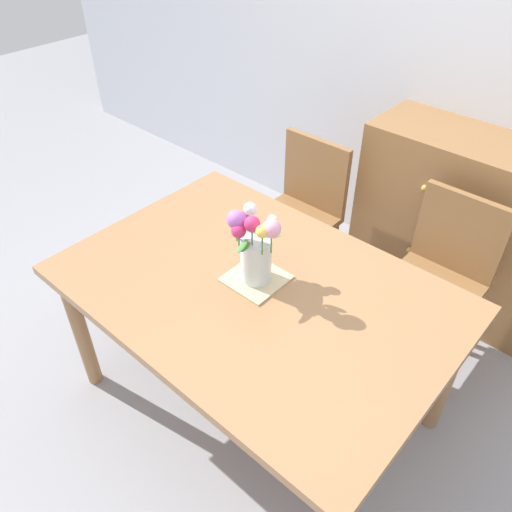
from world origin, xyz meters
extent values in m
plane|color=#939399|center=(0.00, 0.00, 0.00)|extent=(12.00, 12.00, 0.00)
cube|color=silver|center=(0.00, 1.60, 1.40)|extent=(7.00, 0.10, 2.80)
cube|color=#9E7047|center=(0.00, 0.00, 0.74)|extent=(1.55, 1.07, 0.04)
cylinder|color=#9E7047|center=(-0.70, -0.45, 0.36)|extent=(0.07, 0.07, 0.72)
cylinder|color=#9E7047|center=(-0.70, 0.45, 0.36)|extent=(0.07, 0.07, 0.72)
cylinder|color=#9E7047|center=(0.70, 0.45, 0.36)|extent=(0.07, 0.07, 0.72)
cube|color=olive|center=(-0.43, 0.79, 0.46)|extent=(0.42, 0.42, 0.04)
cylinder|color=olive|center=(-0.25, 0.61, 0.22)|extent=(0.04, 0.04, 0.44)
cylinder|color=olive|center=(-0.61, 0.61, 0.22)|extent=(0.04, 0.04, 0.44)
cylinder|color=olive|center=(-0.25, 0.97, 0.22)|extent=(0.04, 0.04, 0.44)
cylinder|color=olive|center=(-0.61, 0.97, 0.22)|extent=(0.04, 0.04, 0.44)
cube|color=olive|center=(-0.43, 0.99, 0.69)|extent=(0.42, 0.04, 0.42)
cube|color=olive|center=(0.43, 0.79, 0.46)|extent=(0.42, 0.42, 0.04)
cylinder|color=olive|center=(0.61, 0.61, 0.22)|extent=(0.04, 0.04, 0.44)
cylinder|color=olive|center=(0.25, 0.61, 0.22)|extent=(0.04, 0.04, 0.44)
cylinder|color=olive|center=(0.61, 0.97, 0.22)|extent=(0.04, 0.04, 0.44)
cylinder|color=olive|center=(0.25, 0.97, 0.22)|extent=(0.04, 0.04, 0.44)
cube|color=olive|center=(0.43, 0.99, 0.69)|extent=(0.42, 0.04, 0.42)
cube|color=olive|center=(0.47, 1.33, 0.50)|extent=(1.40, 0.44, 1.00)
sphere|color=#B7933D|center=(0.17, 1.10, 0.78)|extent=(0.04, 0.04, 0.04)
sphere|color=#B7933D|center=(0.17, 1.10, 0.38)|extent=(0.04, 0.04, 0.04)
cube|color=#CCB789|center=(-0.03, 0.03, 0.77)|extent=(0.22, 0.22, 0.01)
cylinder|color=silver|center=(-0.03, 0.03, 0.86)|extent=(0.12, 0.12, 0.19)
sphere|color=#B266C6|center=(-0.08, -0.01, 1.00)|extent=(0.05, 0.05, 0.05)
cylinder|color=#478438|center=(-0.08, -0.01, 0.98)|extent=(0.01, 0.01, 0.05)
sphere|color=#EA9EBC|center=(0.06, 0.02, 1.06)|extent=(0.07, 0.07, 0.07)
cylinder|color=#478438|center=(0.06, 0.02, 1.00)|extent=(0.01, 0.01, 0.11)
sphere|color=#EFD14C|center=(0.04, -0.01, 1.05)|extent=(0.05, 0.05, 0.05)
cylinder|color=#478438|center=(0.04, -0.01, 1.00)|extent=(0.01, 0.01, 0.11)
sphere|color=#D12D66|center=(-0.12, 0.07, 0.99)|extent=(0.06, 0.06, 0.06)
cylinder|color=#478438|center=(-0.12, 0.07, 0.97)|extent=(0.01, 0.01, 0.04)
sphere|color=#B266C6|center=(-0.09, -0.01, 1.05)|extent=(0.07, 0.07, 0.07)
cylinder|color=#478438|center=(-0.09, -0.01, 1.00)|extent=(0.01, 0.01, 0.10)
sphere|color=#D12D66|center=(-0.06, -0.03, 1.02)|extent=(0.06, 0.06, 0.06)
cylinder|color=#478438|center=(-0.06, -0.03, 0.98)|extent=(0.01, 0.01, 0.07)
sphere|color=white|center=(-0.11, 0.09, 1.04)|extent=(0.05, 0.05, 0.05)
cylinder|color=#478438|center=(-0.11, 0.09, 0.99)|extent=(0.01, 0.01, 0.09)
sphere|color=#EFD14C|center=(-0.12, 0.09, 1.02)|extent=(0.05, 0.05, 0.05)
cylinder|color=#478438|center=(-0.12, 0.09, 0.98)|extent=(0.01, 0.01, 0.07)
sphere|color=white|center=(-0.03, 0.13, 1.00)|extent=(0.04, 0.04, 0.04)
cylinder|color=#478438|center=(-0.03, 0.13, 0.97)|extent=(0.01, 0.01, 0.05)
sphere|color=#D12D66|center=(-0.02, 0.00, 1.05)|extent=(0.06, 0.06, 0.06)
cylinder|color=#478438|center=(-0.02, 0.00, 1.00)|extent=(0.01, 0.01, 0.11)
ellipsoid|color=#478438|center=(-0.01, -0.05, 0.98)|extent=(0.04, 0.07, 0.01)
ellipsoid|color=#478438|center=(0.04, 0.05, 1.00)|extent=(0.07, 0.04, 0.03)
ellipsoid|color=#478438|center=(-0.08, 0.08, 0.98)|extent=(0.06, 0.07, 0.03)
ellipsoid|color=#478438|center=(-0.01, -0.06, 0.99)|extent=(0.04, 0.07, 0.02)
camera|label=1|loc=(0.98, -1.10, 2.12)|focal=35.34mm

